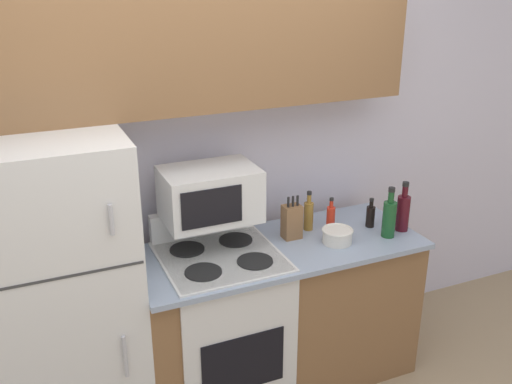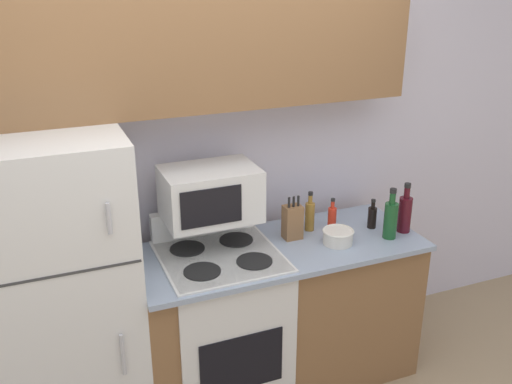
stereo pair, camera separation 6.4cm
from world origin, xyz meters
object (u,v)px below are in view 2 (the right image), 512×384
Objects in this scene: refrigerator at (59,295)px; microwave at (210,194)px; bottle_wine_red at (405,213)px; stove at (222,325)px; bottle_vinegar at (310,215)px; bottle_soy_sauce at (372,217)px; bowl at (338,236)px; bottle_wine_green at (391,219)px; knife_block at (293,222)px; bottle_hot_sauce at (332,218)px.

refrigerator is 3.29× the size of microwave.
microwave is at bearing 168.14° from bottle_wine_red.
bottle_vinegar is (0.60, 0.12, 0.53)m from stove.
bottle_soy_sauce is at bearing -7.00° from microwave.
bowl is (1.49, -0.16, 0.12)m from refrigerator.
bottle_wine_red is (0.50, -0.23, 0.02)m from bottle_vinegar.
refrigerator is 1.79m from bottle_soy_sauce.
refrigerator is 1.82m from bottle_wine_green.
stove is 1.24m from bottle_wine_red.
refrigerator is at bearing -175.16° from microwave.
bottle_vinegar is 0.38m from bottle_soy_sauce.
bottle_vinegar is (0.14, 0.06, -0.01)m from knife_block.
refrigerator is at bearing 178.45° from bottle_soy_sauce.
refrigerator is at bearing -177.41° from bottle_vinegar.
microwave reaches higher than bottle_vinegar.
refrigerator is 9.37× the size of bowl.
bottle_vinegar is 0.55m from bottle_wine_red.
microwave reaches higher than bottle_wine_red.
bottle_wine_green is at bearing -6.38° from refrigerator.
bottle_soy_sauce reaches higher than stove.
microwave is 1.68× the size of bottle_wine_red.
bottle_hot_sauce is (0.26, 0.01, -0.02)m from knife_block.
bottle_vinegar is at bearing -0.49° from microwave.
stove is 5.38× the size of bottle_hot_sauce.
bowl is (0.66, -0.10, 0.48)m from stove.
knife_block is 0.66m from bottle_wine_red.
knife_block reaches higher than bowl.
bowl is 0.59× the size of bottle_wine_green.
bottle_vinegar is at bearing 106.55° from bowl.
knife_block is 1.43× the size of bottle_soy_sauce.
bottle_wine_red reaches higher than bowl.
refrigerator reaches higher than bottle_vinegar.
bottle_wine_green is (0.52, -0.21, 0.02)m from knife_block.
stove is 0.76m from microwave.
stove is at bearing 174.46° from bottle_wine_red.
bottle_vinegar is (-0.07, 0.22, 0.05)m from bowl.
bottle_wine_green is at bearing -8.37° from bowl.
bottle_wine_green is (0.97, -0.15, 0.55)m from stove.
bottle_hot_sauce reaches higher than bottle_soy_sauce.
bottle_hot_sauce is 0.67× the size of bottle_wine_red.
knife_block is at bearing -156.85° from bottle_vinegar.
refrigerator is 1.54× the size of stove.
microwave is at bearing 161.36° from bowl.
bottle_vinegar reaches higher than bottle_hot_sauce.
bottle_wine_green is (1.80, -0.20, 0.19)m from refrigerator.
stove is 0.71m from knife_block.
bottle_wine_red is at bearing -4.81° from refrigerator.
stove is 1.13m from bottle_wine_green.
bottle_wine_green reaches higher than bottle_hot_sauce.
bottle_wine_red and bottle_wine_green have the same top height.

